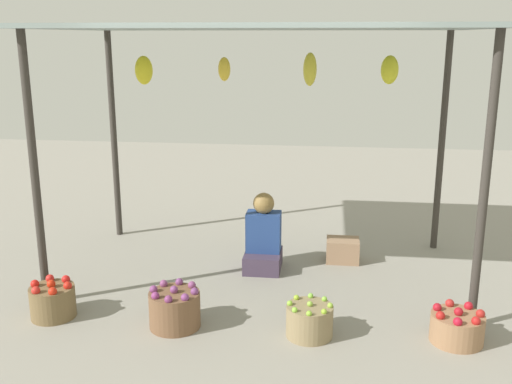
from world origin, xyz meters
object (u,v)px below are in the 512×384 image
object	(u,v)px
basket_purple_onions	(175,309)
basket_red_apples	(457,327)
vendor_person	(263,240)
wooden_crate_near_vendor	(343,250)
basket_limes	(309,320)
basket_red_tomatoes	(53,301)

from	to	relation	value
basket_purple_onions	basket_red_apples	size ratio (longest dim) A/B	1.02
vendor_person	wooden_crate_near_vendor	world-z (taller)	vendor_person
vendor_person	basket_limes	size ratio (longest dim) A/B	2.13
basket_purple_onions	wooden_crate_near_vendor	xyz separation A→B (m)	(1.36, 1.62, -0.04)
vendor_person	basket_red_tomatoes	xyz separation A→B (m)	(-1.62, -1.28, -0.16)
vendor_person	basket_red_apples	xyz separation A→B (m)	(1.64, -1.29, -0.18)
basket_red_tomatoes	wooden_crate_near_vendor	bearing A→B (deg)	33.16
basket_purple_onions	basket_limes	world-z (taller)	basket_purple_onions
basket_red_tomatoes	wooden_crate_near_vendor	world-z (taller)	basket_red_tomatoes
wooden_crate_near_vendor	basket_purple_onions	bearing A→B (deg)	-130.08
basket_red_tomatoes	wooden_crate_near_vendor	distance (m)	2.89
basket_red_apples	vendor_person	bearing A→B (deg)	141.80
basket_red_tomatoes	wooden_crate_near_vendor	xyz separation A→B (m)	(2.42, 1.58, -0.02)
basket_purple_onions	basket_red_tomatoes	bearing A→B (deg)	177.74
basket_red_tomatoes	basket_limes	xyz separation A→B (m)	(2.13, -0.06, -0.01)
vendor_person	basket_purple_onions	xyz separation A→B (m)	(-0.56, -1.32, -0.14)
basket_purple_onions	basket_limes	size ratio (longest dim) A/B	1.12
basket_purple_onions	basket_limes	distance (m)	1.08
vendor_person	wooden_crate_near_vendor	xyz separation A→B (m)	(0.80, 0.30, -0.18)
basket_limes	wooden_crate_near_vendor	distance (m)	1.66
basket_red_apples	wooden_crate_near_vendor	world-z (taller)	basket_red_apples
basket_purple_onions	basket_limes	xyz separation A→B (m)	(1.08, -0.02, -0.03)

